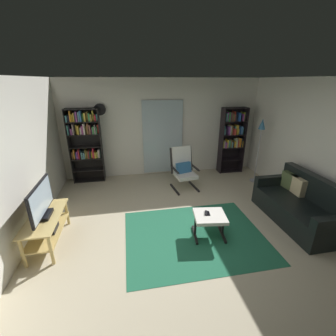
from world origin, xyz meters
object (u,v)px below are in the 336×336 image
at_px(leather_sofa, 300,206).
at_px(tv_remote, 206,213).
at_px(floor_lamp_by_shelf, 261,133).
at_px(cell_phone, 208,213).
at_px(television, 41,202).
at_px(ottoman, 210,218).
at_px(tv_stand, 47,226).
at_px(bookshelf_near_sofa, 232,136).
at_px(lounge_armchair, 183,167).
at_px(bookshelf_near_tv, 85,140).
at_px(wall_clock, 100,109).

height_order(leather_sofa, tv_remote, leather_sofa).
bearing_deg(floor_lamp_by_shelf, cell_phone, -136.55).
bearing_deg(television, cell_phone, -5.47).
xyz_separation_m(television, ottoman, (2.66, -0.30, -0.44)).
relative_size(tv_remote, cell_phone, 1.03).
xyz_separation_m(tv_stand, tv_remote, (2.61, -0.24, 0.09)).
distance_m(leather_sofa, tv_remote, 1.92).
height_order(bookshelf_near_sofa, lounge_armchair, bookshelf_near_sofa).
bearing_deg(tv_remote, bookshelf_near_tv, 150.89).
bearing_deg(floor_lamp_by_shelf, lounge_armchair, -179.65).
bearing_deg(cell_phone, wall_clock, 132.78).
bearing_deg(leather_sofa, tv_stand, 178.01).
relative_size(leather_sofa, floor_lamp_by_shelf, 1.05).
height_order(television, tv_remote, television).
bearing_deg(cell_phone, bookshelf_near_tv, 139.59).
bearing_deg(wall_clock, ottoman, -56.95).
bearing_deg(bookshelf_near_tv, lounge_armchair, -20.10).
xyz_separation_m(tv_stand, ottoman, (2.66, -0.30, 0.01)).
height_order(ottoman, tv_remote, tv_remote).
bearing_deg(tv_stand, bookshelf_near_tv, 82.84).
height_order(television, leather_sofa, television).
height_order(lounge_armchair, ottoman, lounge_armchair).
bearing_deg(television, bookshelf_near_sofa, 29.90).
xyz_separation_m(bookshelf_near_sofa, tv_remote, (-1.69, -2.71, -0.64)).
xyz_separation_m(bookshelf_near_tv, wall_clock, (0.43, 0.12, 0.74)).
height_order(bookshelf_near_tv, cell_phone, bookshelf_near_tv).
bearing_deg(ottoman, tv_remote, 134.90).
relative_size(leather_sofa, ottoman, 2.98).
bearing_deg(bookshelf_near_sofa, floor_lamp_by_shelf, -65.47).
bearing_deg(leather_sofa, wall_clock, 143.42).
bearing_deg(wall_clock, leather_sofa, -36.58).
distance_m(tv_stand, floor_lamp_by_shelf, 5.04).
relative_size(bookshelf_near_tv, ottoman, 3.28).
bearing_deg(ottoman, lounge_armchair, 89.27).
relative_size(lounge_armchair, cell_phone, 7.30).
distance_m(lounge_armchair, floor_lamp_by_shelf, 2.11).
xyz_separation_m(leather_sofa, cell_phone, (-1.89, -0.09, 0.11)).
height_order(tv_stand, lounge_armchair, lounge_armchair).
height_order(bookshelf_near_tv, floor_lamp_by_shelf, bookshelf_near_tv).
bearing_deg(television, wall_clock, 74.19).
bearing_deg(ottoman, tv_stand, 173.67).
distance_m(lounge_armchair, ottoman, 1.96).
distance_m(bookshelf_near_tv, wall_clock, 0.87).
bearing_deg(ottoman, television, 173.64).
height_order(leather_sofa, ottoman, leather_sofa).
bearing_deg(lounge_armchair, tv_stand, -148.35).
bearing_deg(tv_stand, leather_sofa, -1.99).
distance_m(tv_stand, television, 0.44).
distance_m(ottoman, cell_phone, 0.09).
relative_size(bookshelf_near_sofa, cell_phone, 13.20).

